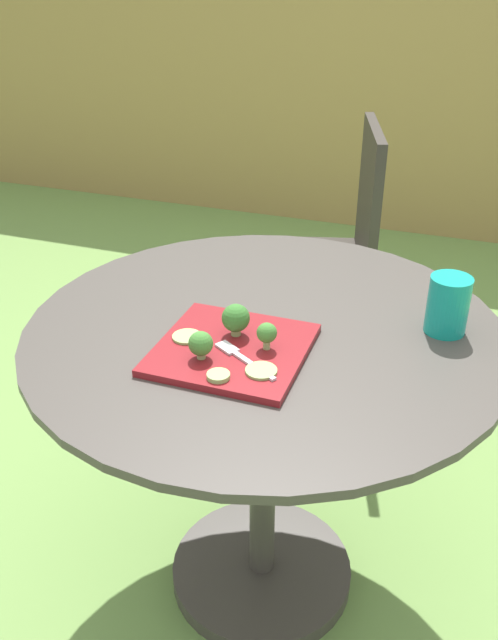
{
  "coord_description": "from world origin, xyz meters",
  "views": [
    {
      "loc": [
        0.36,
        -1.1,
        1.38
      ],
      "look_at": [
        -0.01,
        -0.06,
        0.76
      ],
      "focal_mm": 37.67,
      "sensor_mm": 36.0,
      "label": 1
    }
  ],
  "objects_px": {
    "drinking_glass": "(447,308)",
    "fork": "(240,357)",
    "patio_chair": "(332,241)",
    "salad_plate": "(232,349)"
  },
  "relations": [
    {
      "from": "patio_chair",
      "to": "drinking_glass",
      "type": "height_order",
      "value": "patio_chair"
    },
    {
      "from": "patio_chair",
      "to": "fork",
      "type": "distance_m",
      "value": 1.11
    },
    {
      "from": "salad_plate",
      "to": "drinking_glass",
      "type": "relative_size",
      "value": 2.35
    },
    {
      "from": "salad_plate",
      "to": "drinking_glass",
      "type": "xyz_separation_m",
      "value": [
        0.36,
        0.21,
        0.04
      ]
    },
    {
      "from": "patio_chair",
      "to": "drinking_glass",
      "type": "bearing_deg",
      "value": -63.8
    },
    {
      "from": "salad_plate",
      "to": "fork",
      "type": "height_order",
      "value": "fork"
    },
    {
      "from": "salad_plate",
      "to": "fork",
      "type": "xyz_separation_m",
      "value": [
        0.03,
        -0.03,
        0.01
      ]
    },
    {
      "from": "fork",
      "to": "drinking_glass",
      "type": "bearing_deg",
      "value": 36.68
    },
    {
      "from": "drinking_glass",
      "to": "fork",
      "type": "height_order",
      "value": "drinking_glass"
    },
    {
      "from": "drinking_glass",
      "to": "fork",
      "type": "xyz_separation_m",
      "value": [
        -0.33,
        -0.25,
        -0.03
      ]
    }
  ]
}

